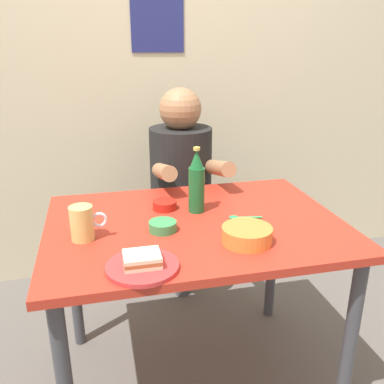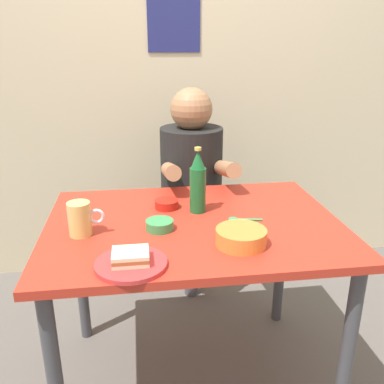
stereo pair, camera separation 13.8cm
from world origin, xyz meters
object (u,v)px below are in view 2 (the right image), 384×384
Objects in this scene: person_seated at (192,168)px; sandwich at (131,257)px; beer_bottle at (198,183)px; dining_table at (194,244)px; stool at (191,239)px; plate_orange at (131,264)px; beer_mug at (80,219)px; dip_bowl_green at (160,225)px.

person_seated is 0.97m from sandwich.
dining_table is at bearing -106.84° from beer_bottle.
person_seated reaches higher than stool.
plate_orange is 0.30m from beer_mug.
sandwich is at bearing -108.73° from person_seated.
person_seated is at bearing 54.47° from beer_mug.
person_seated is at bearing 71.27° from sandwich.
sandwich is at bearing -128.04° from dining_table.
beer_mug is at bearing -125.09° from stool.
beer_mug is (-0.17, 0.24, 0.05)m from plate_orange.
stool is 0.42m from person_seated.
stool is at bearing 54.91° from beer_mug.
person_seated is at bearing 82.89° from dining_table.
beer_bottle reaches higher than dip_bowl_green.
dining_table is 11.00× the size of dip_bowl_green.
beer_bottle is at bearing 19.34° from beer_mug.
plate_orange is at bearing -123.68° from beer_bottle.
plate_orange is 2.00× the size of sandwich.
plate_orange is 0.49m from beer_bottle.
beer_mug is 0.48× the size of beer_bottle.
beer_bottle is (0.03, 0.10, 0.21)m from dining_table.
beer_mug reaches higher than stool.
beer_mug is 1.26× the size of dip_bowl_green.
dining_table is 0.44m from beer_mug.
dip_bowl_green is at bearing -107.28° from person_seated.
dining_table is at bearing 51.96° from sandwich.
plate_orange is (-0.23, -0.30, 0.10)m from dining_table.
beer_bottle reaches higher than beer_mug.
plate_orange reaches higher than stool.
stool is (0.08, 0.63, -0.30)m from dining_table.
beer_mug is 0.46m from beer_bottle.
beer_mug reaches higher than dip_bowl_green.
stool is 3.57× the size of beer_mug.
beer_bottle is (0.43, 0.15, 0.06)m from beer_mug.
person_seated is 6.54× the size of sandwich.
dip_bowl_green is (-0.16, -0.15, -0.10)m from beer_bottle.
sandwich is 0.87× the size of beer_mug.
beer_mug is (-0.41, -0.06, 0.15)m from dining_table.
stool is 0.82m from dip_bowl_green.
person_seated is 2.75× the size of beer_bottle.
dining_table is 2.44× the size of stool.
beer_bottle is (0.26, 0.39, 0.09)m from sandwich.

